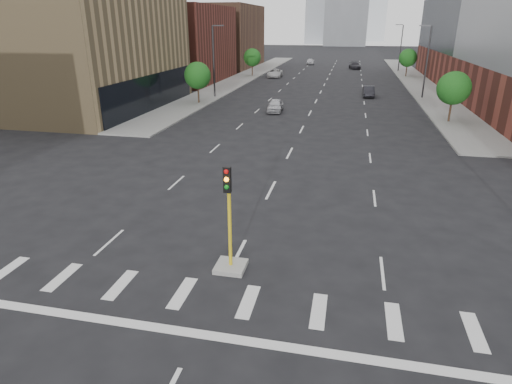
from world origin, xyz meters
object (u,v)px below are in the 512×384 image
(car_near_left, at_px, (275,106))
(car_far_left, at_px, (275,73))
(median_traffic_signal, at_px, (230,248))
(car_distant, at_px, (310,61))
(car_mid_right, at_px, (369,92))
(car_deep_right, at_px, (355,66))

(car_near_left, distance_m, car_far_left, 33.20)
(median_traffic_signal, height_order, car_distant, median_traffic_signal)
(car_mid_right, relative_size, car_far_left, 0.79)
(car_far_left, xyz_separation_m, car_distant, (3.83, 27.51, -0.03))
(car_mid_right, bearing_deg, median_traffic_signal, -99.50)
(car_mid_right, bearing_deg, car_far_left, 128.32)
(median_traffic_signal, relative_size, car_far_left, 0.84)
(car_near_left, bearing_deg, car_far_left, 96.67)
(median_traffic_signal, distance_m, car_deep_right, 84.16)
(median_traffic_signal, xyz_separation_m, car_distant, (-5.80, 93.24, -0.27))
(car_mid_right, xyz_separation_m, car_deep_right, (-1.91, 37.87, 0.04))
(car_far_left, bearing_deg, median_traffic_signal, -84.06)
(median_traffic_signal, height_order, car_deep_right, median_traffic_signal)
(car_mid_right, height_order, car_deep_right, car_deep_right)
(car_mid_right, distance_m, car_distant, 48.69)
(median_traffic_signal, xyz_separation_m, car_mid_right, (6.61, 46.16, -0.29))
(median_traffic_signal, xyz_separation_m, car_near_left, (-3.91, 33.02, -0.28))
(median_traffic_signal, distance_m, car_mid_right, 46.63)
(median_traffic_signal, relative_size, car_distant, 1.07)
(car_near_left, distance_m, car_deep_right, 51.73)
(car_deep_right, bearing_deg, car_near_left, -108.87)
(car_deep_right, relative_size, car_distant, 1.21)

